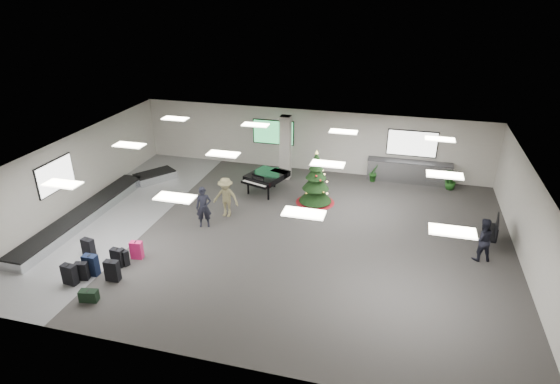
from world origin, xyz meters
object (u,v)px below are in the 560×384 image
(bench, at_px, (493,230))
(traveler_bench, at_px, (482,239))
(pink_suitcase, at_px, (137,250))
(baggage_carousel, at_px, (100,206))
(christmas_tree, at_px, (316,185))
(grand_piano, at_px, (266,177))
(traveler_b, at_px, (226,197))
(service_counter, at_px, (409,172))
(traveler_a, at_px, (204,207))
(potted_plant_left, at_px, (374,173))
(potted_plant_right, at_px, (451,181))

(bench, relative_size, traveler_bench, 0.98)
(pink_suitcase, bearing_deg, traveler_bench, 6.60)
(traveler_bench, bearing_deg, baggage_carousel, -14.85)
(christmas_tree, xyz_separation_m, grand_piano, (-2.46, 0.48, -0.08))
(pink_suitcase, distance_m, traveler_b, 4.41)
(service_counter, height_order, grand_piano, grand_piano)
(pink_suitcase, relative_size, traveler_a, 0.40)
(potted_plant_left, bearing_deg, potted_plant_right, -0.73)
(traveler_b, bearing_deg, grand_piano, 74.36)
(grand_piano, bearing_deg, potted_plant_right, 36.01)
(grand_piano, height_order, traveler_bench, traveler_bench)
(grand_piano, distance_m, traveler_bench, 9.71)
(service_counter, relative_size, potted_plant_left, 4.73)
(traveler_b, distance_m, potted_plant_right, 10.75)
(baggage_carousel, xyz_separation_m, pink_suitcase, (3.56, -2.94, 0.12))
(traveler_a, distance_m, potted_plant_left, 9.00)
(potted_plant_left, bearing_deg, traveler_b, -136.51)
(traveler_bench, bearing_deg, pink_suitcase, -0.79)
(pink_suitcase, distance_m, grand_piano, 7.26)
(pink_suitcase, xyz_separation_m, potted_plant_right, (11.24, 9.29, 0.11))
(pink_suitcase, distance_m, potted_plant_right, 14.58)
(pink_suitcase, bearing_deg, service_counter, 38.13)
(traveler_bench, bearing_deg, service_counter, -84.02)
(bench, height_order, traveler_bench, traveler_bench)
(traveler_b, height_order, traveler_bench, traveler_b)
(traveler_bench, distance_m, potted_plant_left, 7.56)
(christmas_tree, relative_size, traveler_b, 1.44)
(traveler_bench, bearing_deg, bench, -128.17)
(traveler_a, bearing_deg, potted_plant_left, 25.94)
(christmas_tree, bearing_deg, potted_plant_left, 53.64)
(service_counter, distance_m, grand_piano, 7.12)
(baggage_carousel, bearing_deg, traveler_bench, 0.59)
(pink_suitcase, height_order, traveler_b, traveler_b)
(service_counter, xyz_separation_m, potted_plant_left, (-1.67, -0.34, -0.12))
(potted_plant_left, bearing_deg, service_counter, 11.41)
(service_counter, relative_size, pink_suitcase, 5.92)
(traveler_bench, relative_size, potted_plant_right, 1.83)
(baggage_carousel, xyz_separation_m, traveler_bench, (15.42, 0.16, 0.60))
(pink_suitcase, xyz_separation_m, bench, (12.45, 4.50, 0.21))
(service_counter, height_order, potted_plant_right, service_counter)
(christmas_tree, distance_m, grand_piano, 2.51)
(service_counter, bearing_deg, traveler_a, -139.15)
(grand_piano, bearing_deg, traveler_a, -91.98)
(service_counter, height_order, christmas_tree, christmas_tree)
(grand_piano, xyz_separation_m, traveler_bench, (9.03, -3.57, 0.05))
(baggage_carousel, distance_m, traveler_bench, 15.43)
(baggage_carousel, distance_m, potted_plant_left, 12.87)
(potted_plant_left, bearing_deg, christmas_tree, -126.36)
(traveler_b, bearing_deg, baggage_carousel, -166.86)
(traveler_b, xyz_separation_m, potted_plant_left, (5.69, 5.40, -0.44))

